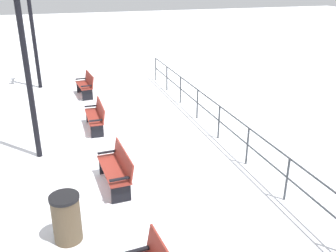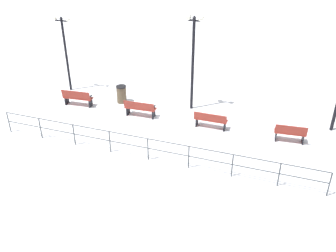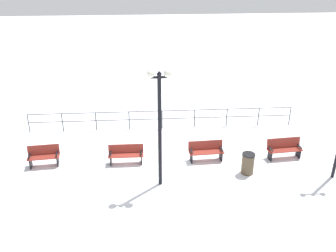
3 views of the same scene
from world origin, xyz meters
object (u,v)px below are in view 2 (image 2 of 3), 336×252
object	(u,v)px
bench_fourth	(77,98)
trash_bin	(122,94)
lamppost_far	(65,44)
bench_nearest	(290,133)
bench_second	(211,120)
bench_third	(140,108)
lamppost_middle	(193,47)

from	to	relation	value
bench_fourth	trash_bin	distance (m)	2.31
lamppost_far	trash_bin	world-z (taller)	lamppost_far
bench_nearest	bench_fourth	bearing A→B (deg)	84.18
bench_second	bench_third	distance (m)	3.58
bench_nearest	bench_third	world-z (taller)	bench_nearest
bench_nearest	bench_fourth	size ratio (longest dim) A/B	0.87
bench_third	bench_nearest	bearing A→B (deg)	-93.25
bench_fourth	bench_second	bearing A→B (deg)	-95.27
bench_fourth	lamppost_middle	distance (m)	6.61
bench_fourth	lamppost_far	bearing A→B (deg)	36.56
bench_nearest	bench_fourth	world-z (taller)	bench_fourth
bench_second	lamppost_far	size ratio (longest dim) A/B	0.37
bench_second	lamppost_far	bearing A→B (deg)	78.81
lamppost_far	trash_bin	size ratio (longest dim) A/B	4.46
bench_second	lamppost_middle	distance (m)	3.61
bench_second	lamppost_middle	size ratio (longest dim) A/B	0.32
bench_nearest	bench_second	xyz separation A→B (m)	(0.05, 3.59, -0.02)
bench_second	trash_bin	size ratio (longest dim) A/B	1.65
bench_nearest	bench_third	distance (m)	7.18
bench_second	trash_bin	bearing A→B (deg)	77.07
bench_fourth	trash_bin	world-z (taller)	trash_bin
bench_third	bench_fourth	bearing A→B (deg)	86.56
bench_second	lamppost_far	xyz separation A→B (m)	(1.74, 8.69, 2.23)
trash_bin	bench_fourth	bearing A→B (deg)	120.51
lamppost_far	trash_bin	bearing A→B (deg)	-98.72
lamppost_far	bench_third	bearing A→B (deg)	-108.89
bench_third	bench_fourth	xyz separation A→B (m)	(0.03, 3.58, 0.01)
bench_fourth	lamppost_middle	bearing A→B (deg)	-78.43
bench_fourth	bench_nearest	bearing A→B (deg)	-95.49
bench_third	trash_bin	bearing A→B (deg)	49.88
bench_second	bench_fourth	world-z (taller)	bench_fourth
lamppost_far	bench_second	bearing A→B (deg)	-101.31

